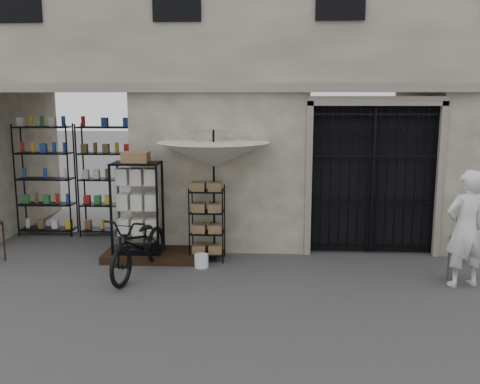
# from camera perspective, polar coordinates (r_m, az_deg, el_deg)

# --- Properties ---
(ground) EXTENTS (80.00, 80.00, 0.00)m
(ground) POSITION_cam_1_polar(r_m,az_deg,el_deg) (8.82, 4.81, -10.34)
(ground) COLOR black
(ground) RESTS_ON ground
(main_building) EXTENTS (14.00, 4.00, 9.00)m
(main_building) POSITION_cam_1_polar(r_m,az_deg,el_deg) (12.34, 4.52, 16.72)
(main_building) COLOR #B7AF96
(main_building) RESTS_ON ground
(shop_recess) EXTENTS (3.00, 1.70, 3.00)m
(shop_recess) POSITION_cam_1_polar(r_m,az_deg,el_deg) (11.93, -17.70, 2.05)
(shop_recess) COLOR black
(shop_recess) RESTS_ON ground
(shop_shelving) EXTENTS (2.70, 0.50, 2.50)m
(shop_shelving) POSITION_cam_1_polar(r_m,az_deg,el_deg) (12.45, -17.05, 1.24)
(shop_shelving) COLOR black
(shop_shelving) RESTS_ON ground
(iron_gate) EXTENTS (2.50, 0.21, 3.00)m
(iron_gate) POSITION_cam_1_polar(r_m,az_deg,el_deg) (10.85, 13.83, 1.47)
(iron_gate) COLOR black
(iron_gate) RESTS_ON ground
(step_platform) EXTENTS (2.00, 0.90, 0.15)m
(step_platform) POSITION_cam_1_polar(r_m,az_deg,el_deg) (10.47, -8.80, -6.66)
(step_platform) COLOR black
(step_platform) RESTS_ON ground
(display_cabinet) EXTENTS (0.91, 0.61, 1.87)m
(display_cabinet) POSITION_cam_1_polar(r_m,az_deg,el_deg) (10.28, -10.87, -2.14)
(display_cabinet) COLOR black
(display_cabinet) RESTS_ON step_platform
(wire_rack) EXTENTS (0.75, 0.65, 1.43)m
(wire_rack) POSITION_cam_1_polar(r_m,az_deg,el_deg) (10.15, -3.52, -3.45)
(wire_rack) COLOR black
(wire_rack) RESTS_ON ground
(market_umbrella) EXTENTS (1.98, 2.02, 2.98)m
(market_umbrella) POSITION_cam_1_polar(r_m,az_deg,el_deg) (9.96, -2.84, 4.74)
(market_umbrella) COLOR black
(market_umbrella) RESTS_ON ground
(white_bucket) EXTENTS (0.33, 0.33, 0.24)m
(white_bucket) POSITION_cam_1_polar(r_m,az_deg,el_deg) (9.87, -4.14, -7.33)
(white_bucket) COLOR silver
(white_bucket) RESTS_ON ground
(bicycle) EXTENTS (0.93, 1.21, 2.06)m
(bicycle) POSITION_cam_1_polar(r_m,az_deg,el_deg) (9.66, -10.49, -8.63)
(bicycle) COLOR black
(bicycle) RESTS_ON ground
(steel_bollard) EXTENTS (0.18, 0.18, 0.76)m
(steel_bollard) POSITION_cam_1_polar(r_m,az_deg,el_deg) (9.83, 21.71, -6.52)
(steel_bollard) COLOR slate
(steel_bollard) RESTS_ON ground
(shopkeeper) EXTENTS (1.21, 2.05, 0.46)m
(shopkeeper) POSITION_cam_1_polar(r_m,az_deg,el_deg) (9.69, 22.52, -9.20)
(shopkeeper) COLOR silver
(shopkeeper) RESTS_ON ground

